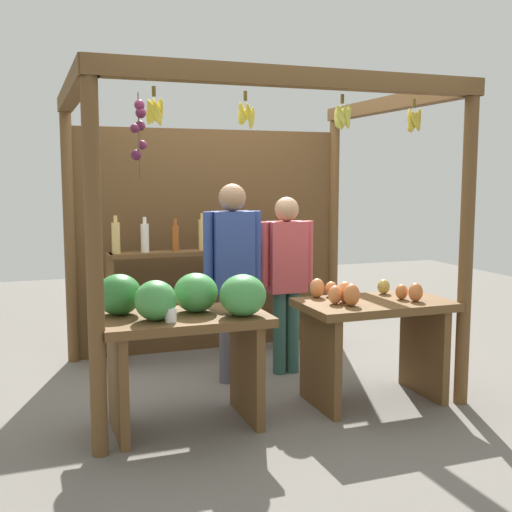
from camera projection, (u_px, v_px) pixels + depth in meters
ground_plane at (247, 380)px, 5.27m from camera, size 12.00×12.00×0.00m
market_stall at (230, 208)px, 5.52m from camera, size 2.73×2.21×2.34m
fruit_counter_left at (183, 323)px, 4.20m from camera, size 1.16×0.72×1.03m
fruit_counter_right at (372, 327)px, 4.71m from camera, size 1.10×0.65×0.92m
bottle_shelf_unit at (203, 272)px, 5.86m from camera, size 1.75×0.22×1.35m
vendor_man at (232, 265)px, 5.12m from camera, size 0.48×0.22×1.61m
vendor_woman at (286, 270)px, 5.36m from camera, size 0.48×0.20×1.50m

